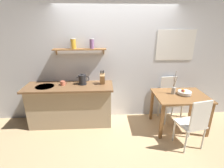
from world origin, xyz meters
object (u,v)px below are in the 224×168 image
at_px(electric_kettle, 82,80).
at_px(fruit_bowl, 184,92).
at_px(dining_chair_far, 169,97).
at_px(knife_block, 102,79).
at_px(dining_chair_near, 194,122).
at_px(coffee_mug_by_sink, 63,83).
at_px(dining_table, 180,100).
at_px(twig_vase, 173,90).

bearing_deg(electric_kettle, fruit_bowl, -8.58).
bearing_deg(dining_chair_far, electric_kettle, -178.23).
bearing_deg(knife_block, dining_chair_near, -32.13).
bearing_deg(dining_chair_near, fruit_bowl, 81.40).
bearing_deg(coffee_mug_by_sink, electric_kettle, 4.03).
xyz_separation_m(dining_table, dining_chair_near, (-0.02, -0.65, -0.11)).
relative_size(dining_table, dining_chair_far, 1.05).
height_order(dining_chair_near, electric_kettle, electric_kettle).
distance_m(dining_table, electric_kettle, 2.08).
xyz_separation_m(fruit_bowl, twig_vase, (-0.21, 0.05, 0.04)).
xyz_separation_m(dining_table, twig_vase, (-0.14, 0.07, 0.20)).
xyz_separation_m(dining_chair_near, electric_kettle, (-1.99, 0.99, 0.47)).
distance_m(fruit_bowl, twig_vase, 0.22).
relative_size(dining_chair_far, twig_vase, 2.03).
bearing_deg(coffee_mug_by_sink, twig_vase, -5.94).
bearing_deg(dining_table, dining_chair_near, -92.18).
bearing_deg(dining_chair_far, knife_block, -177.76).
bearing_deg(coffee_mug_by_sink, knife_block, 2.02).
distance_m(dining_chair_far, electric_kettle, 2.01).
xyz_separation_m(fruit_bowl, coffee_mug_by_sink, (-2.50, 0.29, 0.15)).
xyz_separation_m(twig_vase, knife_block, (-1.46, 0.27, 0.19)).
xyz_separation_m(dining_chair_far, electric_kettle, (-1.95, -0.06, 0.48)).
height_order(twig_vase, knife_block, twig_vase).
height_order(dining_table, fruit_bowl, fruit_bowl).
distance_m(dining_chair_far, fruit_bowl, 0.49).
height_order(electric_kettle, knife_block, knife_block).
height_order(dining_table, coffee_mug_by_sink, coffee_mug_by_sink).
bearing_deg(twig_vase, coffee_mug_by_sink, 174.06).
xyz_separation_m(dining_chair_near, dining_chair_far, (-0.04, 1.05, -0.00)).
distance_m(fruit_bowl, knife_block, 1.72).
relative_size(electric_kettle, coffee_mug_by_sink, 1.98).
xyz_separation_m(dining_chair_far, twig_vase, (-0.07, -0.33, 0.31)).
xyz_separation_m(dining_chair_far, knife_block, (-1.53, -0.06, 0.49)).
distance_m(twig_vase, knife_block, 1.50).
xyz_separation_m(dining_table, electric_kettle, (-2.02, 0.34, 0.37)).
relative_size(dining_chair_far, electric_kettle, 3.79).
distance_m(fruit_bowl, coffee_mug_by_sink, 2.52).
height_order(dining_chair_near, fruit_bowl, dining_chair_near).
distance_m(dining_chair_far, twig_vase, 0.45).
height_order(dining_chair_far, coffee_mug_by_sink, coffee_mug_by_sink).
bearing_deg(twig_vase, dining_chair_far, 77.76).
height_order(dining_table, twig_vase, twig_vase).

